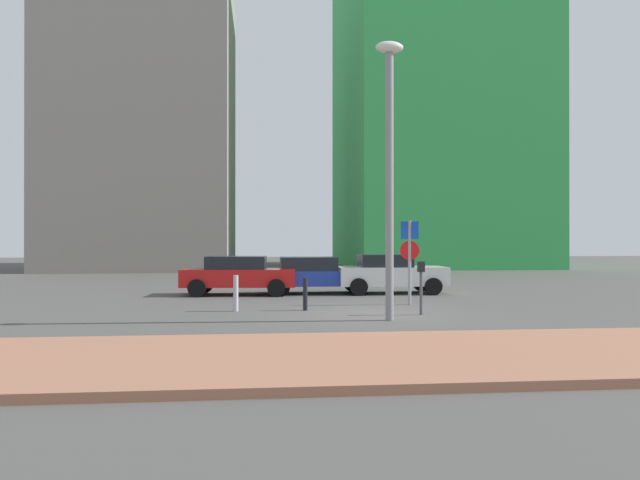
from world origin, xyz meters
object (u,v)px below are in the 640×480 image
(parked_car_blue, at_px, (315,274))
(parked_car_white, at_px, (390,273))
(parked_car_red, at_px, (238,274))
(street_lamp, at_px, (389,156))
(traffic_bollard_mid, at_px, (305,294))
(parking_sign_post, at_px, (410,252))
(parking_meter, at_px, (421,280))
(traffic_bollard_near, at_px, (236,293))

(parked_car_blue, xyz_separation_m, parked_car_white, (2.82, -0.24, 0.04))
(parked_car_red, bearing_deg, street_lamp, -61.83)
(parked_car_white, height_order, traffic_bollard_mid, parked_car_white)
(parking_sign_post, relative_size, street_lamp, 0.38)
(parked_car_white, xyz_separation_m, parking_sign_post, (-0.26, -3.94, 0.87))
(parked_car_blue, bearing_deg, parking_meter, -71.70)
(parked_car_red, distance_m, parked_car_white, 5.68)
(parked_car_white, relative_size, traffic_bollard_mid, 4.38)
(parked_car_blue, distance_m, street_lamp, 8.51)
(parking_sign_post, height_order, traffic_bollard_mid, parking_sign_post)
(parking_sign_post, xyz_separation_m, parking_meter, (-0.34, -2.53, -0.71))
(parked_car_white, height_order, traffic_bollard_near, parked_car_white)
(parked_car_blue, distance_m, traffic_bollard_near, 6.06)
(parking_sign_post, bearing_deg, parking_meter, -97.68)
(parked_car_blue, distance_m, parking_sign_post, 4.98)
(street_lamp, xyz_separation_m, traffic_bollard_near, (-3.88, 2.34, -3.59))
(parked_car_blue, relative_size, parking_sign_post, 1.60)
(parked_car_blue, relative_size, parking_meter, 2.93)
(parked_car_white, height_order, parking_meter, parked_car_white)
(parked_car_red, distance_m, traffic_bollard_mid, 5.53)
(traffic_bollard_near, height_order, traffic_bollard_mid, traffic_bollard_near)
(parked_car_blue, relative_size, parked_car_white, 1.03)
(parking_meter, bearing_deg, parking_sign_post, 82.32)
(parked_car_white, distance_m, parking_meter, 6.50)
(parking_meter, bearing_deg, parked_car_blue, 108.30)
(parking_meter, distance_m, traffic_bollard_mid, 3.31)
(parked_car_red, height_order, street_lamp, street_lamp)
(parked_car_blue, bearing_deg, parked_car_red, -174.43)
(parking_sign_post, relative_size, traffic_bollard_near, 2.58)
(parking_sign_post, distance_m, street_lamp, 4.55)
(parked_car_red, distance_m, parking_sign_post, 6.74)
(parked_car_red, distance_m, street_lamp, 9.09)
(parking_sign_post, xyz_separation_m, street_lamp, (-1.43, -3.56, 2.45))
(parked_car_red, height_order, traffic_bollard_near, parked_car_red)
(parking_sign_post, bearing_deg, parked_car_blue, 121.48)
(traffic_bollard_mid, bearing_deg, parking_sign_post, 20.06)
(parked_car_white, bearing_deg, parked_car_red, -179.56)
(traffic_bollard_mid, bearing_deg, parked_car_red, 111.99)
(parked_car_blue, bearing_deg, street_lamp, -81.70)
(street_lamp, bearing_deg, parked_car_white, 77.31)
(traffic_bollard_near, bearing_deg, parking_sign_post, 12.83)
(parked_car_blue, height_order, parking_meter, parking_meter)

